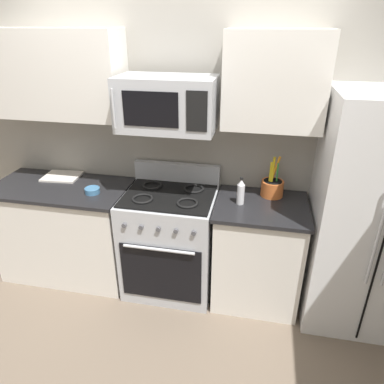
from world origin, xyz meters
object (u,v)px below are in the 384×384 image
Objects in this scene: microwave at (167,104)px; prep_bowl at (92,190)px; refrigerator at (370,216)px; bottle_vinegar at (241,192)px; range_oven at (170,241)px; cutting_board at (62,176)px; utensil_crock at (272,187)px.

prep_bowl is (-0.64, -0.10, -0.72)m from microwave.
bottle_vinegar is at bearing 179.75° from refrigerator.
range_oven is 8.69× the size of prep_bowl.
refrigerator reaches higher than prep_bowl.
microwave is 1.31m from cutting_board.
range_oven is 0.99m from utensil_crock.
range_oven reaches higher than cutting_board.
cutting_board is at bearing 180.00° from utensil_crock.
microwave is 0.87m from bottle_vinegar.
cutting_board is at bearing 170.29° from range_oven.
refrigerator reaches higher than utensil_crock.
cutting_board is at bearing 171.73° from microwave.
utensil_crock is 1.05× the size of cutting_board.
refrigerator is (1.54, -0.02, 0.43)m from range_oven.
utensil_crock is (-0.72, 0.20, 0.08)m from refrigerator.
microwave reaches higher than prep_bowl.
refrigerator is at bearing -0.25° from bottle_vinegar.
cutting_board is at bearing 173.24° from bottle_vinegar.
utensil_crock is at bearing 12.47° from range_oven.
bottle_vinegar is at bearing -3.98° from microwave.
prep_bowl reaches higher than cutting_board.
bottle_vinegar is 1.23m from prep_bowl.
bottle_vinegar reaches higher than cutting_board.
prep_bowl is at bearing -177.28° from bottle_vinegar.
microwave is (-1.54, 0.04, 0.75)m from refrigerator.
prep_bowl is at bearing -30.86° from cutting_board.
cutting_board is 2.56× the size of prep_bowl.
utensil_crock is 1.89m from cutting_board.
utensil_crock is at bearing 9.81° from prep_bowl.
refrigerator is 2.62m from cutting_board.
utensil_crock is at bearing 38.89° from bottle_vinegar.
bottle_vinegar reaches higher than prep_bowl.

